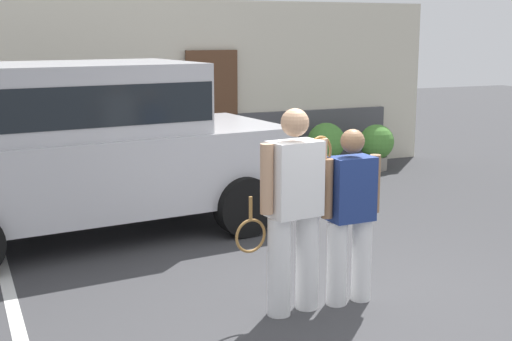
{
  "coord_description": "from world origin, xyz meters",
  "views": [
    {
      "loc": [
        -3.18,
        -5.04,
        2.4
      ],
      "look_at": [
        -0.47,
        1.2,
        1.05
      ],
      "focal_mm": 49.22,
      "sensor_mm": 36.0,
      "label": 1
    }
  ],
  "objects_px": {
    "tennis_player_man": "(293,209)",
    "potted_plant_by_porch": "(326,145)",
    "potted_plant_secondary": "(376,145)",
    "tennis_player_woman": "(350,213)",
    "parked_suv": "(81,141)"
  },
  "relations": [
    {
      "from": "tennis_player_woman",
      "to": "potted_plant_secondary",
      "type": "bearing_deg",
      "value": -126.73
    },
    {
      "from": "tennis_player_man",
      "to": "potted_plant_by_porch",
      "type": "bearing_deg",
      "value": -129.86
    },
    {
      "from": "tennis_player_man",
      "to": "potted_plant_by_porch",
      "type": "relative_size",
      "value": 2.06
    },
    {
      "from": "potted_plant_by_porch",
      "to": "potted_plant_secondary",
      "type": "bearing_deg",
      "value": -9.55
    },
    {
      "from": "tennis_player_woman",
      "to": "potted_plant_by_porch",
      "type": "relative_size",
      "value": 1.82
    },
    {
      "from": "tennis_player_woman",
      "to": "potted_plant_secondary",
      "type": "xyz_separation_m",
      "value": [
        3.65,
        5.16,
        -0.38
      ]
    },
    {
      "from": "tennis_player_woman",
      "to": "potted_plant_secondary",
      "type": "height_order",
      "value": "tennis_player_woman"
    },
    {
      "from": "tennis_player_man",
      "to": "potted_plant_by_porch",
      "type": "xyz_separation_m",
      "value": [
        3.28,
        5.3,
        -0.44
      ]
    },
    {
      "from": "parked_suv",
      "to": "potted_plant_by_porch",
      "type": "bearing_deg",
      "value": 19.95
    },
    {
      "from": "tennis_player_man",
      "to": "tennis_player_woman",
      "type": "xyz_separation_m",
      "value": [
        0.55,
        -0.01,
        -0.09
      ]
    },
    {
      "from": "tennis_player_woman",
      "to": "potted_plant_by_porch",
      "type": "bearing_deg",
      "value": -118.6
    },
    {
      "from": "tennis_player_woman",
      "to": "potted_plant_by_porch",
      "type": "xyz_separation_m",
      "value": [
        2.73,
        5.31,
        -0.35
      ]
    },
    {
      "from": "tennis_player_man",
      "to": "potted_plant_secondary",
      "type": "xyz_separation_m",
      "value": [
        4.21,
        5.15,
        -0.47
      ]
    },
    {
      "from": "parked_suv",
      "to": "potted_plant_by_porch",
      "type": "xyz_separation_m",
      "value": [
        4.53,
        2.24,
        -0.67
      ]
    },
    {
      "from": "potted_plant_secondary",
      "to": "parked_suv",
      "type": "bearing_deg",
      "value": -159.1
    }
  ]
}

